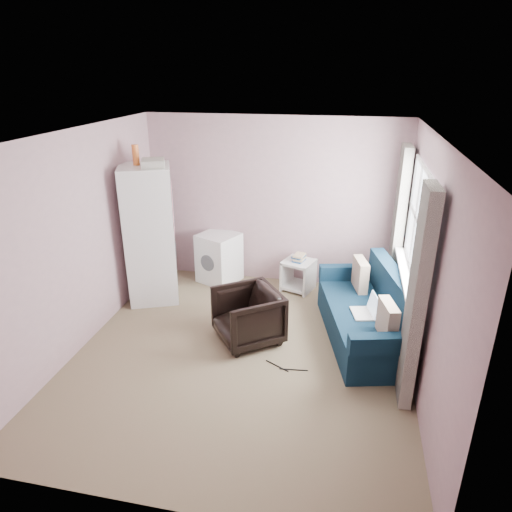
{
  "coord_description": "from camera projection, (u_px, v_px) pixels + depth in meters",
  "views": [
    {
      "loc": [
        1.08,
        -4.37,
        3.11
      ],
      "look_at": [
        0.05,
        0.6,
        1.0
      ],
      "focal_mm": 32.0,
      "sensor_mm": 36.0,
      "label": 1
    }
  ],
  "objects": [
    {
      "name": "side_table",
      "position": [
        298.0,
        273.0,
        6.79
      ],
      "size": [
        0.53,
        0.53,
        0.57
      ],
      "rotation": [
        0.0,
        0.0,
        -0.33
      ],
      "color": "silver",
      "rests_on": "ground"
    },
    {
      "name": "washing_machine",
      "position": [
        219.0,
        257.0,
        7.04
      ],
      "size": [
        0.71,
        0.71,
        0.76
      ],
      "rotation": [
        0.0,
        0.0,
        -0.42
      ],
      "color": "silver",
      "rests_on": "ground"
    },
    {
      "name": "room",
      "position": [
        242.0,
        255.0,
        4.86
      ],
      "size": [
        3.84,
        4.24,
        2.54
      ],
      "color": "#806F54",
      "rests_on": "ground"
    },
    {
      "name": "sofa",
      "position": [
        371.0,
        317.0,
        5.52
      ],
      "size": [
        1.29,
        2.04,
        0.85
      ],
      "rotation": [
        0.0,
        0.0,
        0.24
      ],
      "color": "#0D283C",
      "rests_on": "ground"
    },
    {
      "name": "fridge",
      "position": [
        150.0,
        234.0,
        6.29
      ],
      "size": [
        0.86,
        0.86,
        2.18
      ],
      "rotation": [
        0.0,
        0.0,
        0.39
      ],
      "color": "silver",
      "rests_on": "ground"
    },
    {
      "name": "armchair",
      "position": [
        248.0,
        314.0,
        5.48
      ],
      "size": [
        0.96,
        0.97,
        0.73
      ],
      "primitive_type": "imported",
      "rotation": [
        0.0,
        0.0,
        -0.94
      ],
      "color": "black",
      "rests_on": "ground"
    },
    {
      "name": "floor_cables",
      "position": [
        285.0,
        368.0,
        5.08
      ],
      "size": [
        0.49,
        0.17,
        0.01
      ],
      "rotation": [
        0.0,
        0.0,
        -0.16
      ],
      "color": "black",
      "rests_on": "ground"
    },
    {
      "name": "window_dressing",
      "position": [
        406.0,
        256.0,
        5.22
      ],
      "size": [
        0.17,
        2.62,
        2.18
      ],
      "color": "white",
      "rests_on": "ground"
    }
  ]
}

